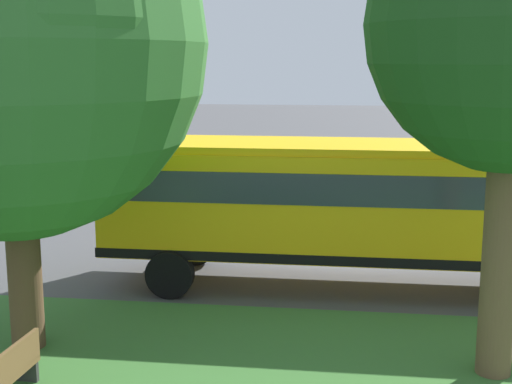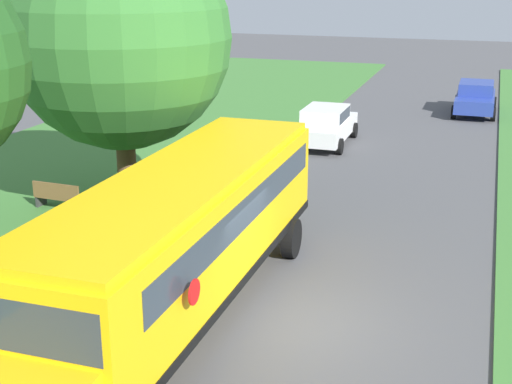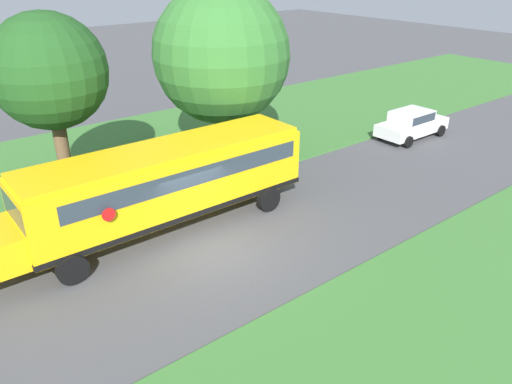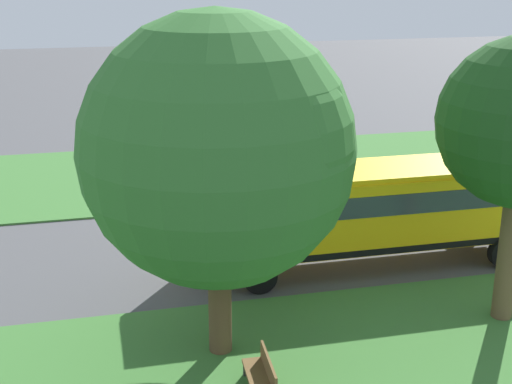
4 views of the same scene
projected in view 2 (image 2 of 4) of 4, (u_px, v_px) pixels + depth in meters
name	position (u px, v px, depth m)	size (l,w,h in m)	color
ground_plane	(291.00, 324.00, 14.72)	(120.00, 120.00, 0.00)	#4C4C4F
school_bus	(179.00, 234.00, 14.31)	(2.84, 12.42, 3.16)	yellow
car_white_nearest	(326.00, 123.00, 29.08)	(2.02, 4.40, 1.56)	silver
car_blue_middle	(475.00, 96.00, 35.04)	(2.02, 4.40, 1.56)	#283D93
oak_tree_roadside_mid	(111.00, 35.00, 19.59)	(6.27, 6.27, 8.30)	brown
park_bench	(60.00, 196.00, 21.26)	(1.62, 0.58, 0.92)	brown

